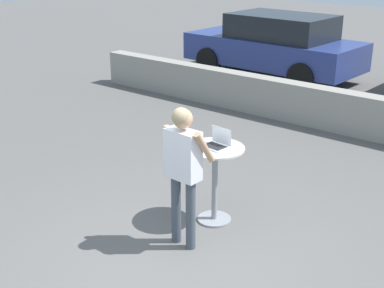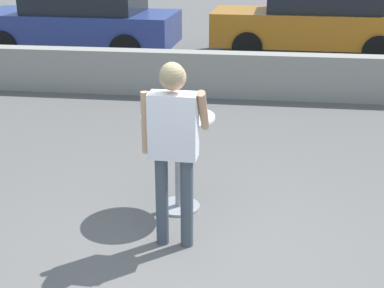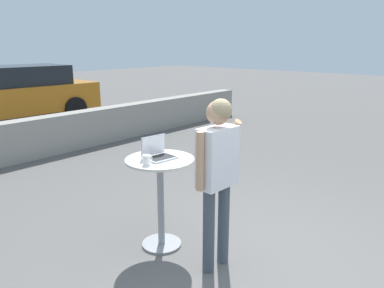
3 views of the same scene
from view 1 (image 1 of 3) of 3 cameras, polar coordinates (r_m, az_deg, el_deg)
name	(u,v)px [view 1 (image 1 of 3)]	position (r m, az deg, el deg)	size (l,w,h in m)	color
ground_plane	(178,268)	(5.81, -1.51, -13.05)	(50.00, 50.00, 0.00)	#5B5956
pavement_kerb	(371,117)	(9.81, 18.54, 2.72)	(12.83, 0.35, 0.75)	gray
cafe_table	(215,171)	(6.41, 2.45, -2.92)	(0.70, 0.70, 0.97)	gray
laptop	(217,143)	(6.30, 2.68, 0.12)	(0.32, 0.27, 0.22)	#B7BABF
coffee_mug	(198,141)	(6.37, 0.69, 0.37)	(0.11, 0.08, 0.10)	white
standing_person	(183,161)	(5.74, -0.98, -1.80)	(0.54, 0.35, 1.63)	#424C56
parked_car_further_down	(275,45)	(13.76, 8.85, 10.40)	(4.51, 2.10, 1.58)	navy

